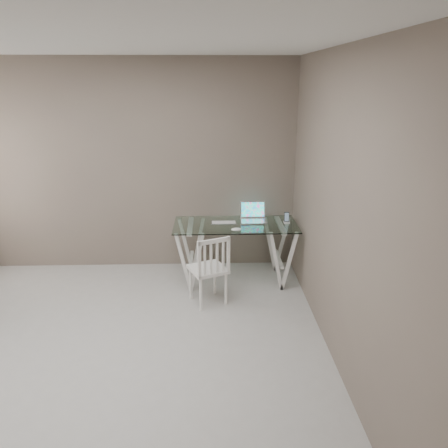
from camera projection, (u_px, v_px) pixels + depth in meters
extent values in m
plane|color=#A9A6A2|center=(112.00, 366.00, 3.89)|extent=(4.50, 4.50, 0.00)
cube|color=white|center=(80.00, 38.00, 3.04)|extent=(4.00, 4.50, 0.02)
cube|color=#6E6156|center=(140.00, 167.00, 5.60)|extent=(4.00, 0.02, 2.70)
cube|color=#6E6156|center=(347.00, 219.00, 3.52)|extent=(0.02, 4.50, 2.70)
cube|color=silver|center=(235.00, 225.00, 5.32)|extent=(1.50, 0.70, 0.01)
cube|color=silver|center=(191.00, 254.00, 5.42)|extent=(0.24, 0.62, 0.72)
cube|color=silver|center=(279.00, 253.00, 5.45)|extent=(0.24, 0.62, 0.72)
cube|color=white|center=(208.00, 269.00, 4.89)|extent=(0.50, 0.50, 0.04)
cylinder|color=white|center=(201.00, 294.00, 4.76)|extent=(0.03, 0.03, 0.39)
cylinder|color=white|center=(226.00, 289.00, 4.88)|extent=(0.03, 0.03, 0.39)
cylinder|color=white|center=(191.00, 283.00, 5.02)|extent=(0.03, 0.03, 0.39)
cylinder|color=white|center=(215.00, 278.00, 5.15)|extent=(0.03, 0.03, 0.39)
cube|color=white|center=(214.00, 257.00, 4.67)|extent=(0.36, 0.18, 0.42)
cube|color=silver|center=(254.00, 221.00, 5.41)|extent=(0.32, 0.22, 0.01)
cube|color=#19D899|center=(253.00, 210.00, 5.51)|extent=(0.32, 0.07, 0.21)
cube|color=silver|center=(224.00, 223.00, 5.36)|extent=(0.31, 0.13, 0.01)
ellipsoid|color=white|center=(236.00, 229.00, 5.07)|extent=(0.12, 0.07, 0.04)
cube|color=white|center=(287.00, 222.00, 5.36)|extent=(0.07, 0.07, 0.02)
cube|color=black|center=(287.00, 217.00, 5.35)|extent=(0.06, 0.03, 0.12)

